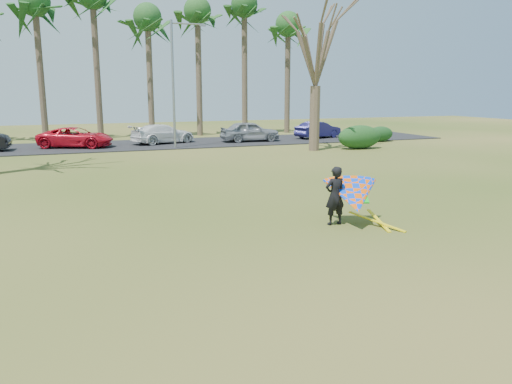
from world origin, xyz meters
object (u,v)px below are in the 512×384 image
object	(u,v)px
streetlight	(175,78)
kite_flyer	(352,196)
car_5	(318,130)
bare_tree_right	(316,42)
car_2	(76,137)
car_3	(163,134)
car_4	(250,131)

from	to	relation	value
streetlight	kite_flyer	distance (m)	20.60
car_5	kite_flyer	size ratio (longest dim) A/B	1.62
bare_tree_right	kite_flyer	distance (m)	18.70
car_2	car_3	world-z (taller)	car_3
car_2	car_5	bearing A→B (deg)	-68.17
bare_tree_right	car_5	bearing A→B (deg)	60.37
streetlight	car_5	size ratio (longest dim) A/B	2.06
bare_tree_right	car_3	bearing A→B (deg)	138.78
bare_tree_right	car_5	world-z (taller)	bare_tree_right
car_5	streetlight	bearing A→B (deg)	86.87
car_2	car_5	distance (m)	17.86
car_3	car_5	xyz separation A→B (m)	(12.06, -0.34, -0.02)
kite_flyer	car_3	bearing A→B (deg)	92.27
car_4	car_5	xyz separation A→B (m)	(5.87, 0.56, -0.09)
bare_tree_right	car_5	distance (m)	9.80
car_3	car_5	bearing A→B (deg)	-110.82
car_3	car_2	bearing A→B (deg)	76.19
car_3	car_5	world-z (taller)	car_3
car_2	car_5	xyz separation A→B (m)	(17.86, 0.21, -0.01)
bare_tree_right	car_2	xyz separation A→B (m)	(-13.98, 6.61, -5.85)
car_2	car_3	xyz separation A→B (m)	(5.80, 0.55, 0.01)
bare_tree_right	kite_flyer	xyz separation A→B (m)	(-7.25, -16.27, -5.72)
car_5	car_4	bearing A→B (deg)	78.79
kite_flyer	streetlight	bearing A→B (deg)	91.68
streetlight	car_4	world-z (taller)	streetlight
car_2	car_5	size ratio (longest dim) A/B	1.21
bare_tree_right	car_2	distance (m)	16.54
car_3	car_4	xyz separation A→B (m)	(6.18, -0.90, 0.07)
streetlight	kite_flyer	size ratio (longest dim) A/B	3.35
car_3	kite_flyer	size ratio (longest dim) A/B	1.92
car_3	kite_flyer	bearing A→B (deg)	163.06
car_3	car_4	size ratio (longest dim) A/B	1.07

